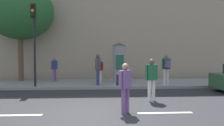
% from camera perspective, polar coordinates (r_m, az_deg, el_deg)
% --- Properties ---
extents(ground_plane, '(80.00, 80.00, 0.00)m').
position_cam_1_polar(ground_plane, '(7.24, -5.55, -12.93)').
color(ground_plane, '#2B2B2D').
extents(sidewalk_curb, '(36.00, 4.00, 0.15)m').
position_cam_1_polar(sidewalk_curb, '(14.11, -4.51, -5.26)').
color(sidewalk_curb, gray).
rests_on(sidewalk_curb, ground_plane).
extents(lane_markings, '(25.80, 0.16, 0.01)m').
position_cam_1_polar(lane_markings, '(7.24, -5.55, -12.90)').
color(lane_markings, silver).
rests_on(lane_markings, ground_plane).
extents(building_backdrop, '(36.00, 5.00, 10.92)m').
position_cam_1_polar(building_backdrop, '(19.33, -4.28, 12.75)').
color(building_backdrop, tan).
rests_on(building_backdrop, ground_plane).
extents(traffic_light, '(0.24, 0.45, 4.45)m').
position_cam_1_polar(traffic_light, '(12.78, -19.41, 7.61)').
color(traffic_light, black).
rests_on(traffic_light, sidewalk_curb).
extents(poster_column, '(0.90, 0.90, 2.51)m').
position_cam_1_polar(poster_column, '(14.02, 1.85, 0.24)').
color(poster_column, gray).
rests_on(poster_column, sidewalk_curb).
extents(street_tree, '(4.38, 4.38, 6.47)m').
position_cam_1_polar(street_tree, '(16.29, -22.51, 12.08)').
color(street_tree, brown).
rests_on(street_tree, sidewalk_curb).
extents(pedestrian_with_bag, '(0.51, 0.50, 1.61)m').
position_cam_1_polar(pedestrian_with_bag, '(7.12, 3.28, -5.38)').
color(pedestrian_with_bag, '#724C84').
rests_on(pedestrian_with_bag, ground_plane).
extents(pedestrian_near_pole, '(0.54, 0.47, 1.71)m').
position_cam_1_polar(pedestrian_near_pole, '(9.12, 10.04, -3.35)').
color(pedestrian_near_pole, silver).
rests_on(pedestrian_near_pole, ground_plane).
extents(pedestrian_in_dark_shirt, '(0.49, 0.46, 1.50)m').
position_cam_1_polar(pedestrian_in_dark_shirt, '(13.92, -3.29, -1.45)').
color(pedestrian_in_dark_shirt, silver).
rests_on(pedestrian_in_dark_shirt, sidewalk_curb).
extents(pedestrian_in_light_jacket, '(0.32, 0.65, 1.57)m').
position_cam_1_polar(pedestrian_in_light_jacket, '(14.91, -14.57, -1.07)').
color(pedestrian_in_light_jacket, '#724C84').
rests_on(pedestrian_in_light_jacket, sidewalk_curb).
extents(pedestrian_with_backpack, '(0.31, 0.58, 1.79)m').
position_cam_1_polar(pedestrian_with_backpack, '(12.70, -3.63, -0.94)').
color(pedestrian_with_backpack, navy).
rests_on(pedestrian_with_backpack, sidewalk_curb).
extents(pedestrian_tallest, '(0.57, 0.46, 1.77)m').
position_cam_1_polar(pedestrian_tallest, '(13.33, 13.77, -0.85)').
color(pedestrian_tallest, silver).
rests_on(pedestrian_tallest, sidewalk_curb).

